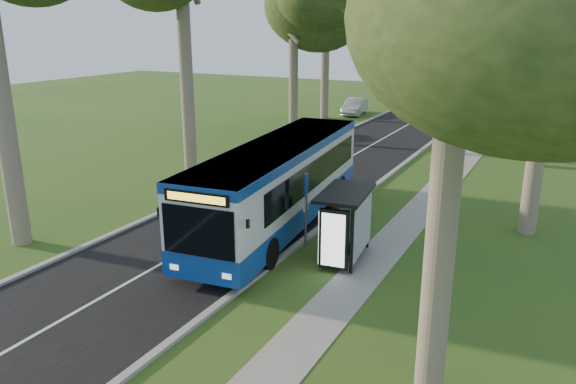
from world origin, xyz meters
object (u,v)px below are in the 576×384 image
Objects in this scene: bus at (279,185)px; car_white at (312,128)px; bus_stop_sign at (306,202)px; bus_shelter at (344,215)px; car_silver at (355,107)px; litter_bin at (349,217)px.

car_white is at bearing 104.82° from bus.
bus_stop_sign is 0.94× the size of bus_shelter.
car_silver is at bearing 98.87° from bus.
bus_stop_sign is at bearing -79.74° from car_silver.
bus_stop_sign reaches higher than car_white.
bus is 4.29m from bus_shelter.
car_white is at bearing 114.38° from bus_stop_sign.
car_silver is (-0.96, 11.25, 0.04)m from car_white.
bus_shelter reaches higher than car_white.
car_white reaches higher than litter_bin.
bus_shelter is at bearing -72.48° from litter_bin.
bus_shelter is at bearing -20.01° from bus_stop_sign.
bus is at bearing 142.55° from bus_shelter.
car_white is at bearing -92.35° from car_silver.
bus reaches higher than litter_bin.
car_white is (-9.39, 16.68, 0.17)m from litter_bin.
bus_stop_sign reaches higher than bus_shelter.
bus is 12.74× the size of litter_bin.
bus_stop_sign is 0.64× the size of car_silver.
bus is 2.47m from bus_stop_sign.
bus_shelter is 33.14m from car_silver.
car_white is at bearing 111.02° from bus_shelter.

